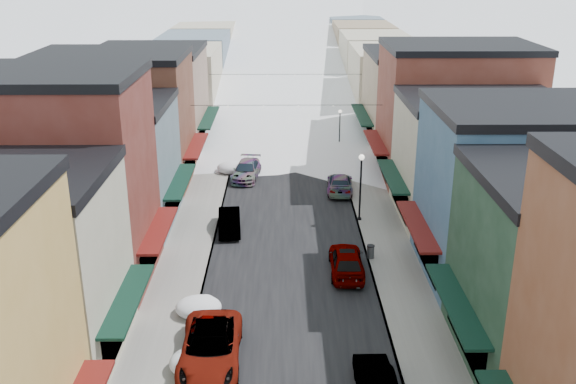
{
  "coord_description": "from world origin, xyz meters",
  "views": [
    {
      "loc": [
        -0.37,
        -13.81,
        18.25
      ],
      "look_at": [
        0.0,
        27.52,
        2.92
      ],
      "focal_mm": 40.0,
      "sensor_mm": 36.0,
      "label": 1
    }
  ],
  "objects_px": {
    "car_silver_sedan": "(203,337)",
    "car_green_sedan": "(376,383)",
    "car_white_suv": "(210,348)",
    "streetlamp_near": "(361,179)",
    "trash_can": "(371,251)",
    "car_dark_hatch": "(229,222)"
  },
  "relations": [
    {
      "from": "car_silver_sedan",
      "to": "car_green_sedan",
      "type": "relative_size",
      "value": 0.94
    },
    {
      "from": "car_white_suv",
      "to": "streetlamp_near",
      "type": "relative_size",
      "value": 1.24
    },
    {
      "from": "car_silver_sedan",
      "to": "trash_can",
      "type": "relative_size",
      "value": 4.92
    },
    {
      "from": "car_green_sedan",
      "to": "trash_can",
      "type": "bearing_deg",
      "value": -97.2
    },
    {
      "from": "car_dark_hatch",
      "to": "streetlamp_near",
      "type": "xyz_separation_m",
      "value": [
        9.31,
        1.65,
        2.55
      ]
    },
    {
      "from": "car_dark_hatch",
      "to": "car_green_sedan",
      "type": "distance_m",
      "value": 19.75
    },
    {
      "from": "car_green_sedan",
      "to": "car_white_suv",
      "type": "bearing_deg",
      "value": -19.78
    },
    {
      "from": "car_green_sedan",
      "to": "trash_can",
      "type": "distance_m",
      "value": 13.61
    },
    {
      "from": "car_green_sedan",
      "to": "streetlamp_near",
      "type": "bearing_deg",
      "value": -95.16
    },
    {
      "from": "trash_can",
      "to": "car_dark_hatch",
      "type": "bearing_deg",
      "value": 153.54
    },
    {
      "from": "car_white_suv",
      "to": "trash_can",
      "type": "xyz_separation_m",
      "value": [
        9.0,
        10.94,
        -0.27
      ]
    },
    {
      "from": "car_dark_hatch",
      "to": "trash_can",
      "type": "height_order",
      "value": "car_dark_hatch"
    },
    {
      "from": "car_white_suv",
      "to": "trash_can",
      "type": "relative_size",
      "value": 7.22
    },
    {
      "from": "car_white_suv",
      "to": "trash_can",
      "type": "bearing_deg",
      "value": 49.47
    },
    {
      "from": "car_white_suv",
      "to": "car_dark_hatch",
      "type": "distance_m",
      "value": 15.58
    },
    {
      "from": "car_white_suv",
      "to": "car_green_sedan",
      "type": "bearing_deg",
      "value": -20.16
    },
    {
      "from": "car_white_suv",
      "to": "car_silver_sedan",
      "type": "xyz_separation_m",
      "value": [
        -0.5,
        1.12,
        -0.14
      ]
    },
    {
      "from": "car_dark_hatch",
      "to": "car_green_sedan",
      "type": "height_order",
      "value": "car_green_sedan"
    },
    {
      "from": "car_green_sedan",
      "to": "trash_can",
      "type": "relative_size",
      "value": 5.25
    },
    {
      "from": "car_white_suv",
      "to": "streetlamp_near",
      "type": "height_order",
      "value": "streetlamp_near"
    },
    {
      "from": "car_dark_hatch",
      "to": "car_green_sedan",
      "type": "relative_size",
      "value": 0.97
    },
    {
      "from": "trash_can",
      "to": "car_white_suv",
      "type": "bearing_deg",
      "value": -129.44
    }
  ]
}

